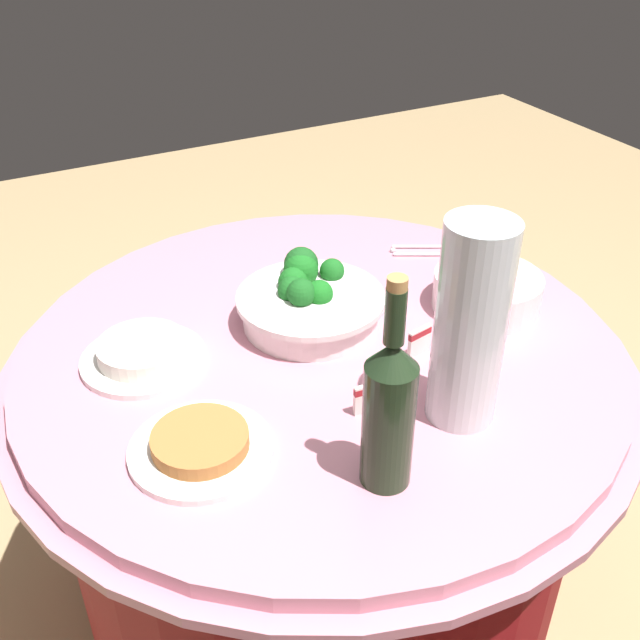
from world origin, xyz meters
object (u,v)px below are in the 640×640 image
at_px(broccoli_bowl, 309,300).
at_px(label_placard_front, 368,397).
at_px(plate_stack, 487,291).
at_px(wine_bottle, 389,409).
at_px(food_plate_rice, 143,354).
at_px(label_placard_mid, 419,340).
at_px(food_plate_peanuts, 201,445).
at_px(serving_tongs, 425,250).
at_px(decorative_fruit_vase, 469,337).

xyz_separation_m(broccoli_bowl, label_placard_front, (0.04, 0.29, -0.01)).
xyz_separation_m(broccoli_bowl, plate_stack, (-0.33, 0.12, -0.01)).
bearing_deg(wine_bottle, food_plate_rice, -62.46).
height_order(plate_stack, wine_bottle, wine_bottle).
relative_size(broccoli_bowl, label_placard_mid, 5.09).
relative_size(plate_stack, wine_bottle, 0.62).
bearing_deg(food_plate_peanuts, broccoli_bowl, -141.03).
relative_size(plate_stack, label_placard_mid, 3.82).
bearing_deg(plate_stack, broccoli_bowl, -19.72).
distance_m(plate_stack, food_plate_peanuts, 0.65).
height_order(serving_tongs, food_plate_peanuts, food_plate_peanuts).
bearing_deg(wine_bottle, label_placard_front, -111.30).
height_order(broccoli_bowl, label_placard_mid, broccoli_bowl).
bearing_deg(label_placard_front, broccoli_bowl, -97.51).
distance_m(wine_bottle, serving_tongs, 0.72).
bearing_deg(label_placard_front, decorative_fruit_vase, 151.33).
distance_m(broccoli_bowl, food_plate_rice, 0.32).
height_order(plate_stack, label_placard_mid, plate_stack).
xyz_separation_m(plate_stack, decorative_fruit_vase, (0.24, 0.24, 0.11)).
bearing_deg(broccoli_bowl, wine_bottle, 77.80).
bearing_deg(serving_tongs, label_placard_mid, 53.77).
bearing_deg(food_plate_rice, plate_stack, 168.44).
bearing_deg(serving_tongs, label_placard_front, 46.25).
bearing_deg(label_placard_mid, wine_bottle, 47.22).
xyz_separation_m(wine_bottle, food_plate_rice, (0.23, -0.44, -0.11)).
bearing_deg(serving_tongs, broccoli_bowl, 19.43).
relative_size(plate_stack, food_plate_peanuts, 0.95).
distance_m(plate_stack, label_placard_mid, 0.22).
height_order(wine_bottle, decorative_fruit_vase, decorative_fruit_vase).
relative_size(food_plate_peanuts, food_plate_rice, 1.00).
xyz_separation_m(decorative_fruit_vase, food_plate_peanuts, (0.40, -0.11, -0.13)).
bearing_deg(food_plate_peanuts, decorative_fruit_vase, 165.27).
height_order(broccoli_bowl, label_placard_front, broccoli_bowl).
bearing_deg(plate_stack, wine_bottle, 35.88).
bearing_deg(label_placard_mid, serving_tongs, -126.23).
relative_size(food_plate_rice, label_placard_front, 4.00).
distance_m(broccoli_bowl, label_placard_mid, 0.23).
distance_m(broccoli_bowl, decorative_fruit_vase, 0.38).
distance_m(serving_tongs, food_plate_rice, 0.69).
relative_size(serving_tongs, label_placard_front, 2.95).
relative_size(food_plate_peanuts, label_placard_mid, 4.00).
bearing_deg(food_plate_peanuts, food_plate_rice, -87.73).
xyz_separation_m(label_placard_front, label_placard_mid, (-0.16, -0.09, 0.00)).
distance_m(decorative_fruit_vase, label_placard_front, 0.19).
height_order(wine_bottle, food_plate_rice, wine_bottle).
distance_m(broccoli_bowl, food_plate_peanuts, 0.40).
xyz_separation_m(food_plate_peanuts, food_plate_rice, (0.01, -0.27, 0.00)).
xyz_separation_m(decorative_fruit_vase, label_placard_mid, (-0.03, -0.16, -0.12)).
height_order(broccoli_bowl, wine_bottle, wine_bottle).
bearing_deg(food_plate_peanuts, serving_tongs, -150.53).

